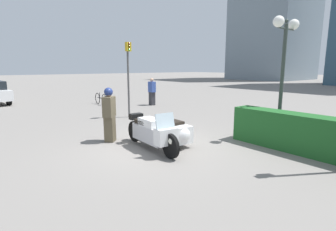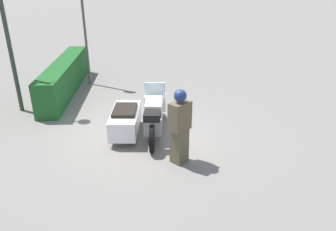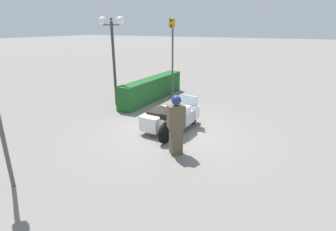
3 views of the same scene
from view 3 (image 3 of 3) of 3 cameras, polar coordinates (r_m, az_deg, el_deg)
The scene contains 6 objects.
ground_plane at distance 8.95m, azimuth 0.80°, elevation -3.86°, with size 160.00×160.00×0.00m, color slate.
police_motorcycle at distance 9.05m, azimuth 0.52°, elevation -0.44°, with size 2.61×1.46×1.16m.
officer_rider at distance 7.23m, azimuth 1.77°, elevation -1.78°, with size 0.53×0.53×1.72m.
hedge_bush_curbside at distance 12.99m, azimuth -3.39°, elevation 5.83°, with size 4.87×0.67×1.07m, color #1E5623.
twin_lamp_post at distance 11.91m, azimuth -12.00°, elevation 16.02°, with size 0.34×1.28×3.85m.
traffic_light_near at distance 13.05m, azimuth 0.93°, elevation 14.48°, with size 0.22×0.28×3.80m.
Camera 3 is at (-7.36, -3.74, 3.45)m, focal length 28.00 mm.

